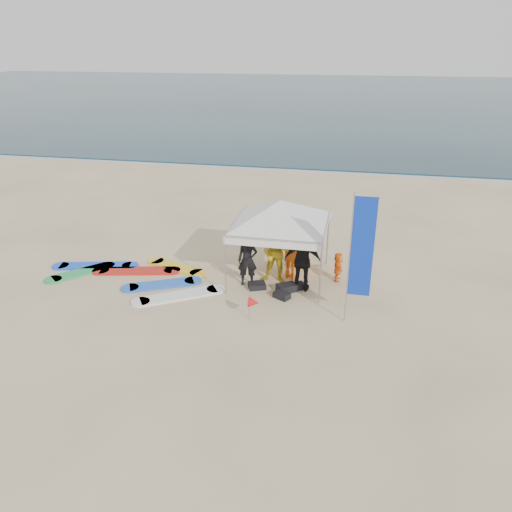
{
  "coord_description": "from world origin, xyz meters",
  "views": [
    {
      "loc": [
        2.72,
        -10.13,
        6.85
      ],
      "look_at": [
        0.05,
        2.6,
        1.2
      ],
      "focal_mm": 35.0,
      "sensor_mm": 36.0,
      "label": 1
    }
  ],
  "objects_px": {
    "person_orange_a": "(293,250)",
    "surfboard_spread": "(137,276)",
    "person_black_a": "(248,260)",
    "person_black_b": "(303,261)",
    "feather_flag": "(361,249)",
    "person_yellow": "(277,253)",
    "marker_pennant": "(254,303)",
    "person_seated": "(338,267)",
    "canopy_tent": "(281,200)",
    "person_orange_b": "(296,238)"
  },
  "relations": [
    {
      "from": "person_black_a",
      "to": "marker_pennant",
      "type": "xyz_separation_m",
      "value": [
        0.61,
        -1.99,
        -0.31
      ]
    },
    {
      "from": "person_black_b",
      "to": "surfboard_spread",
      "type": "height_order",
      "value": "person_black_b"
    },
    {
      "from": "person_orange_b",
      "to": "canopy_tent",
      "type": "height_order",
      "value": "canopy_tent"
    },
    {
      "from": "canopy_tent",
      "to": "person_black_a",
      "type": "bearing_deg",
      "value": -144.59
    },
    {
      "from": "person_orange_a",
      "to": "canopy_tent",
      "type": "xyz_separation_m",
      "value": [
        -0.37,
        -0.14,
        1.58
      ]
    },
    {
      "from": "person_orange_a",
      "to": "person_black_b",
      "type": "height_order",
      "value": "person_black_b"
    },
    {
      "from": "person_yellow",
      "to": "marker_pennant",
      "type": "xyz_separation_m",
      "value": [
        -0.21,
        -2.29,
        -0.48
      ]
    },
    {
      "from": "person_orange_a",
      "to": "person_black_a",
      "type": "bearing_deg",
      "value": 60.93
    },
    {
      "from": "person_seated",
      "to": "feather_flag",
      "type": "relative_size",
      "value": 0.26
    },
    {
      "from": "feather_flag",
      "to": "person_orange_b",
      "type": "bearing_deg",
      "value": 121.75
    },
    {
      "from": "feather_flag",
      "to": "marker_pennant",
      "type": "relative_size",
      "value": 5.55
    },
    {
      "from": "person_yellow",
      "to": "person_orange_b",
      "type": "relative_size",
      "value": 1.03
    },
    {
      "from": "canopy_tent",
      "to": "person_orange_a",
      "type": "bearing_deg",
      "value": 20.59
    },
    {
      "from": "person_black_b",
      "to": "marker_pennant",
      "type": "height_order",
      "value": "person_black_b"
    },
    {
      "from": "person_orange_b",
      "to": "feather_flag",
      "type": "xyz_separation_m",
      "value": [
        2.02,
        -3.27,
        1.13
      ]
    },
    {
      "from": "person_black_b",
      "to": "person_yellow",
      "type": "bearing_deg",
      "value": -17.16
    },
    {
      "from": "person_orange_b",
      "to": "canopy_tent",
      "type": "bearing_deg",
      "value": 38.47
    },
    {
      "from": "person_black_a",
      "to": "feather_flag",
      "type": "bearing_deg",
      "value": -37.78
    },
    {
      "from": "person_black_a",
      "to": "person_seated",
      "type": "relative_size",
      "value": 1.75
    },
    {
      "from": "person_yellow",
      "to": "person_seated",
      "type": "height_order",
      "value": "person_yellow"
    },
    {
      "from": "person_black_b",
      "to": "person_orange_a",
      "type": "bearing_deg",
      "value": -57.52
    },
    {
      "from": "person_orange_a",
      "to": "surfboard_spread",
      "type": "bearing_deg",
      "value": 41.1
    },
    {
      "from": "person_orange_b",
      "to": "surfboard_spread",
      "type": "distance_m",
      "value": 5.18
    },
    {
      "from": "canopy_tent",
      "to": "surfboard_spread",
      "type": "relative_size",
      "value": 0.68
    },
    {
      "from": "person_black_b",
      "to": "person_seated",
      "type": "xyz_separation_m",
      "value": [
        0.99,
        0.86,
        -0.49
      ]
    },
    {
      "from": "person_black_a",
      "to": "marker_pennant",
      "type": "height_order",
      "value": "person_black_a"
    },
    {
      "from": "person_yellow",
      "to": "person_black_a",
      "type": "bearing_deg",
      "value": -158.86
    },
    {
      "from": "person_seated",
      "to": "feather_flag",
      "type": "height_order",
      "value": "feather_flag"
    },
    {
      "from": "person_black_a",
      "to": "person_black_b",
      "type": "xyz_separation_m",
      "value": [
        1.66,
        -0.03,
        0.14
      ]
    },
    {
      "from": "person_black_a",
      "to": "canopy_tent",
      "type": "bearing_deg",
      "value": 23.66
    },
    {
      "from": "person_black_b",
      "to": "canopy_tent",
      "type": "bearing_deg",
      "value": -34.77
    },
    {
      "from": "person_seated",
      "to": "canopy_tent",
      "type": "bearing_deg",
      "value": 94.95
    },
    {
      "from": "person_orange_b",
      "to": "surfboard_spread",
      "type": "bearing_deg",
      "value": -11.19
    },
    {
      "from": "surfboard_spread",
      "to": "feather_flag",
      "type": "bearing_deg",
      "value": -11.49
    },
    {
      "from": "feather_flag",
      "to": "person_yellow",
      "type": "bearing_deg",
      "value": 142.03
    },
    {
      "from": "person_black_a",
      "to": "person_orange_b",
      "type": "bearing_deg",
      "value": 42.08
    },
    {
      "from": "person_yellow",
      "to": "surfboard_spread",
      "type": "height_order",
      "value": "person_yellow"
    },
    {
      "from": "person_orange_b",
      "to": "marker_pennant",
      "type": "xyz_separation_m",
      "value": [
        -0.62,
        -3.67,
        -0.46
      ]
    },
    {
      "from": "person_seated",
      "to": "canopy_tent",
      "type": "height_order",
      "value": "canopy_tent"
    },
    {
      "from": "person_black_a",
      "to": "feather_flag",
      "type": "relative_size",
      "value": 0.46
    },
    {
      "from": "canopy_tent",
      "to": "surfboard_spread",
      "type": "bearing_deg",
      "value": -169.24
    },
    {
      "from": "person_black_a",
      "to": "person_black_b",
      "type": "height_order",
      "value": "person_black_b"
    },
    {
      "from": "person_black_a",
      "to": "person_seated",
      "type": "height_order",
      "value": "person_black_a"
    },
    {
      "from": "person_orange_a",
      "to": "surfboard_spread",
      "type": "xyz_separation_m",
      "value": [
        -4.75,
        -0.97,
        -0.91
      ]
    },
    {
      "from": "person_orange_a",
      "to": "person_orange_b",
      "type": "xyz_separation_m",
      "value": [
        -0.02,
        0.92,
        0.01
      ]
    },
    {
      "from": "person_yellow",
      "to": "feather_flag",
      "type": "bearing_deg",
      "value": -37.11
    },
    {
      "from": "person_seated",
      "to": "person_orange_b",
      "type": "bearing_deg",
      "value": 57.51
    },
    {
      "from": "person_orange_a",
      "to": "marker_pennant",
      "type": "xyz_separation_m",
      "value": [
        -0.63,
        -2.75,
        -0.45
      ]
    },
    {
      "from": "person_orange_a",
      "to": "person_orange_b",
      "type": "relative_size",
      "value": 0.99
    },
    {
      "from": "person_yellow",
      "to": "person_orange_a",
      "type": "relative_size",
      "value": 1.04
    }
  ]
}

